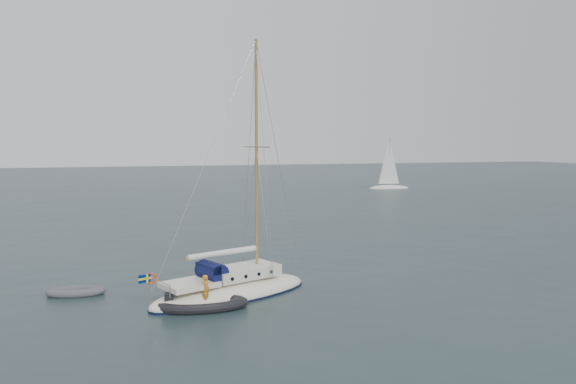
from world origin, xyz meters
name	(u,v)px	position (x,y,z in m)	size (l,w,h in m)	color
ground	(295,278)	(0.00, 0.00, 0.00)	(300.00, 300.00, 0.00)	black
sailboat	(231,277)	(-3.94, -2.44, 0.94)	(8.73, 2.62, 12.42)	#EDE9CA
dinghy	(76,292)	(-10.79, 0.12, 0.17)	(2.68, 1.21, 0.38)	#535358
rib	(201,304)	(-5.62, -3.94, 0.24)	(4.04, 1.83, 1.50)	black
distant_yacht_b	(389,165)	(32.96, 50.25, 3.65)	(6.44, 3.44, 8.54)	silver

